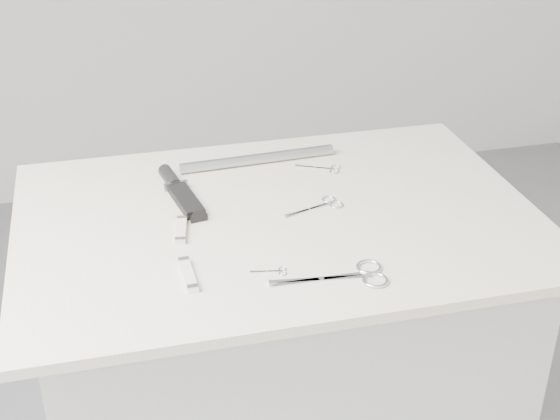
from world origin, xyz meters
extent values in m
cube|color=beige|center=(0.00, 0.00, 0.45)|extent=(0.90, 0.60, 0.90)
cube|color=beige|center=(0.00, 0.00, 0.91)|extent=(1.00, 0.70, 0.02)
cube|color=silver|center=(0.02, -0.24, 0.92)|extent=(0.17, 0.04, 0.00)
cylinder|color=silver|center=(0.02, -0.24, 0.92)|extent=(0.01, 0.01, 0.00)
torus|color=silver|center=(0.11, -0.22, 0.92)|extent=(0.05, 0.05, 0.01)
torus|color=silver|center=(0.10, -0.26, 0.92)|extent=(0.05, 0.05, 0.01)
cube|color=silver|center=(0.06, 0.00, 0.92)|extent=(0.11, 0.05, 0.00)
cylinder|color=silver|center=(0.06, 0.00, 0.92)|extent=(0.01, 0.01, 0.00)
torus|color=silver|center=(0.11, 0.03, 0.92)|extent=(0.03, 0.03, 0.00)
torus|color=silver|center=(0.12, 0.01, 0.92)|extent=(0.03, 0.03, 0.00)
cube|color=silver|center=(0.13, 0.18, 0.92)|extent=(0.08, 0.05, 0.00)
cylinder|color=silver|center=(0.13, 0.18, 0.92)|extent=(0.00, 0.00, 0.00)
torus|color=silver|center=(0.17, 0.17, 0.92)|extent=(0.02, 0.02, 0.00)
torus|color=silver|center=(0.16, 0.15, 0.92)|extent=(0.02, 0.02, 0.00)
cube|color=silver|center=(-0.07, -0.19, 0.92)|extent=(0.05, 0.02, 0.00)
cylinder|color=silver|center=(-0.07, -0.19, 0.92)|extent=(0.00, 0.00, 0.00)
torus|color=silver|center=(-0.04, -0.19, 0.92)|extent=(0.01, 0.01, 0.00)
torus|color=silver|center=(-0.04, -0.20, 0.92)|extent=(0.01, 0.01, 0.00)
cube|color=black|center=(-0.17, 0.09, 0.93)|extent=(0.06, 0.14, 0.02)
cube|color=#93969B|center=(-0.18, 0.15, 0.93)|extent=(0.05, 0.02, 0.02)
cylinder|color=black|center=(-0.19, 0.19, 0.93)|extent=(0.04, 0.09, 0.03)
cube|color=silver|center=(-0.20, -0.17, 0.93)|extent=(0.02, 0.10, 0.01)
cube|color=silver|center=(-0.20, -0.13, 0.93)|extent=(0.02, 0.01, 0.01)
cube|color=silver|center=(-0.20, -0.22, 0.93)|extent=(0.02, 0.01, 0.01)
cube|color=silver|center=(-0.19, -0.02, 0.93)|extent=(0.03, 0.09, 0.01)
cube|color=silver|center=(-0.18, 0.02, 0.93)|extent=(0.02, 0.01, 0.01)
cube|color=silver|center=(-0.20, -0.06, 0.93)|extent=(0.02, 0.01, 0.01)
cylinder|color=#93969B|center=(0.01, 0.23, 0.93)|extent=(0.35, 0.04, 0.02)
camera|label=1|loc=(-0.31, -1.28, 1.65)|focal=50.00mm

